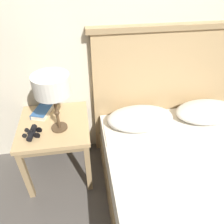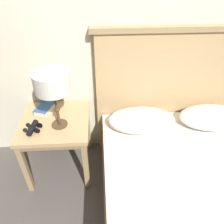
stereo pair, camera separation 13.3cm
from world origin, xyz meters
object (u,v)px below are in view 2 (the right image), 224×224
at_px(bed, 199,203).
at_px(book_on_nightstand, 45,108).
at_px(nightstand, 56,127).
at_px(table_lamp, 52,84).
at_px(binoculars_pair, 33,128).

height_order(bed, book_on_nightstand, bed).
distance_m(nightstand, bed, 1.28).
height_order(nightstand, table_lamp, table_lamp).
bearing_deg(bed, nightstand, 149.47).
distance_m(table_lamp, book_on_nightstand, 0.46).
xyz_separation_m(table_lamp, binoculars_pair, (-0.21, -0.05, -0.37)).
bearing_deg(bed, table_lamp, 150.99).
distance_m(table_lamp, binoculars_pair, 0.42).
xyz_separation_m(table_lamp, book_on_nightstand, (-0.16, 0.22, -0.37)).
distance_m(nightstand, book_on_nightstand, 0.21).
height_order(table_lamp, book_on_nightstand, table_lamp).
bearing_deg(table_lamp, book_on_nightstand, 125.39).
xyz_separation_m(book_on_nightstand, binoculars_pair, (-0.05, -0.27, 0.00)).
bearing_deg(binoculars_pair, nightstand, 37.86).
height_order(book_on_nightstand, binoculars_pair, binoculars_pair).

